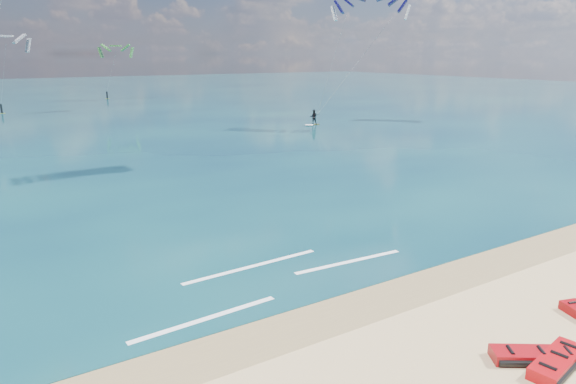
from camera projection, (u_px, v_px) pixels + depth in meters
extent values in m
plane|color=tan|center=(87.00, 151.00, 47.71)|extent=(320.00, 320.00, 0.00)
cube|color=brown|center=(315.00, 320.00, 17.45)|extent=(320.00, 2.40, 0.01)
cube|color=#0A293C|center=(18.00, 100.00, 100.04)|extent=(320.00, 200.00, 0.04)
cube|color=#B59D1B|center=(314.00, 124.00, 65.34)|extent=(1.53, 0.80, 0.06)
imported|color=black|center=(314.00, 117.00, 65.09)|extent=(1.14, 1.07, 1.86)
cylinder|color=black|center=(317.00, 114.00, 64.91)|extent=(0.58, 0.19, 0.04)
cube|color=white|center=(206.00, 319.00, 17.47)|extent=(5.45, 0.53, 0.01)
cube|color=white|center=(252.00, 266.00, 21.78)|extent=(6.39, 0.47, 0.01)
cube|color=white|center=(349.00, 262.00, 22.26)|extent=(5.35, 0.62, 0.01)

